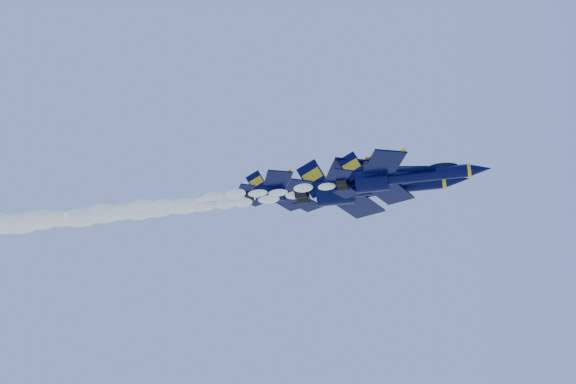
# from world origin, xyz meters

# --- Properties ---
(jet_lead) EXTENTS (16.14, 13.24, 6.00)m
(jet_lead) POSITION_xyz_m (13.33, -11.99, 148.70)
(jet_lead) COLOR black
(smoke_trail_jet_lead) EXTENTS (48.47, 1.93, 1.73)m
(smoke_trail_jet_lead) POSITION_xyz_m (-17.80, -11.99, 148.28)
(smoke_trail_jet_lead) COLOR white
(jet_second) EXTENTS (19.97, 16.38, 7.42)m
(jet_second) POSITION_xyz_m (9.15, -5.65, 150.87)
(jet_second) COLOR black
(smoke_trail_jet_second) EXTENTS (48.47, 2.39, 2.15)m
(smoke_trail_jet_second) POSITION_xyz_m (-23.61, -5.65, 150.41)
(smoke_trail_jet_second) COLOR white
(jet_third) EXTENTS (15.25, 12.51, 5.67)m
(jet_third) POSITION_xyz_m (-1.21, 1.36, 155.05)
(jet_third) COLOR black
(smoke_trail_jet_third) EXTENTS (48.47, 1.82, 1.64)m
(smoke_trail_jet_third) POSITION_xyz_m (-31.96, 1.36, 154.63)
(smoke_trail_jet_third) COLOR white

